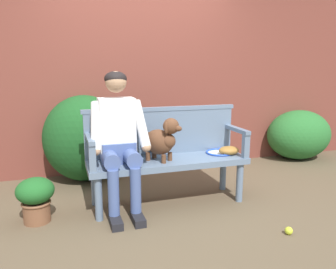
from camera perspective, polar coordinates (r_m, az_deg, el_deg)
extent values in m
plane|color=brown|center=(3.49, 0.00, -11.70)|extent=(40.00, 40.00, 0.00)
cube|color=brown|center=(4.56, -5.47, 10.69)|extent=(8.00, 0.30, 2.63)
ellipsoid|color=#194C1E|center=(4.16, -14.16, -0.61)|extent=(0.99, 0.92, 1.05)
ellipsoid|color=#286B2D|center=(5.39, 21.64, -0.03)|extent=(0.99, 0.77, 0.75)
cube|color=slate|center=(3.34, 0.00, -4.71)|extent=(1.60, 0.49, 0.06)
cylinder|color=slate|center=(3.11, -11.89, -10.84)|extent=(0.07, 0.07, 0.41)
cylinder|color=slate|center=(3.53, 12.25, -8.08)|extent=(0.07, 0.07, 0.41)
cylinder|color=slate|center=(3.45, -12.56, -8.57)|extent=(0.07, 0.07, 0.41)
cylinder|color=slate|center=(3.84, 9.49, -6.38)|extent=(0.07, 0.07, 0.41)
cube|color=slate|center=(3.48, -1.09, 0.35)|extent=(1.60, 0.05, 0.46)
cube|color=slate|center=(3.44, -1.10, 4.44)|extent=(1.64, 0.06, 0.04)
cube|color=slate|center=(2.96, -12.93, -4.11)|extent=(0.06, 0.06, 0.24)
cube|color=slate|center=(3.13, -13.38, -0.67)|extent=(0.06, 0.49, 0.04)
cube|color=slate|center=(3.43, 13.27, -2.01)|extent=(0.06, 0.06, 0.24)
cube|color=slate|center=(3.57, 11.69, 0.90)|extent=(0.06, 0.49, 0.04)
cube|color=black|center=(3.04, -8.99, -14.73)|extent=(0.10, 0.24, 0.07)
cylinder|color=#475B93|center=(3.02, -9.38, -9.89)|extent=(0.10, 0.10, 0.42)
cylinder|color=#475B93|center=(3.08, -9.98, -4.15)|extent=(0.15, 0.32, 0.15)
cube|color=black|center=(3.08, -5.19, -14.34)|extent=(0.10, 0.24, 0.07)
cylinder|color=#475B93|center=(3.05, -5.61, -9.55)|extent=(0.10, 0.10, 0.42)
cylinder|color=#475B93|center=(3.11, -6.33, -3.88)|extent=(0.15, 0.32, 0.15)
cube|color=#475B93|center=(3.24, -8.63, -2.96)|extent=(0.32, 0.24, 0.20)
cube|color=white|center=(3.21, -8.83, 1.63)|extent=(0.34, 0.22, 0.52)
cylinder|color=white|center=(3.06, -12.37, 1.41)|extent=(0.14, 0.33, 0.45)
sphere|color=tan|center=(2.99, -12.36, -2.76)|extent=(0.09, 0.09, 0.09)
cylinder|color=white|center=(3.13, -4.70, 1.85)|extent=(0.14, 0.33, 0.45)
sphere|color=tan|center=(3.06, -3.77, -2.17)|extent=(0.09, 0.09, 0.09)
sphere|color=tan|center=(3.14, -9.00, 8.95)|extent=(0.20, 0.20, 0.20)
ellipsoid|color=black|center=(3.15, -9.05, 9.50)|extent=(0.21, 0.21, 0.14)
cylinder|color=brown|center=(3.17, -0.75, -4.25)|extent=(0.05, 0.05, 0.08)
cylinder|color=brown|center=(3.26, 0.33, -3.80)|extent=(0.05, 0.05, 0.08)
cylinder|color=brown|center=(3.27, -3.49, -3.78)|extent=(0.05, 0.05, 0.08)
cylinder|color=brown|center=(3.36, -2.38, -3.36)|extent=(0.05, 0.05, 0.08)
ellipsoid|color=brown|center=(3.23, -1.60, -1.29)|extent=(0.36, 0.37, 0.25)
sphere|color=brown|center=(3.17, 0.03, -1.15)|extent=(0.14, 0.14, 0.14)
sphere|color=brown|center=(3.12, 0.52, 1.46)|extent=(0.15, 0.15, 0.15)
ellipsoid|color=brown|center=(3.09, 1.62, 1.06)|extent=(0.11, 0.11, 0.06)
ellipsoid|color=brown|center=(3.08, -0.28, 1.11)|extent=(0.06, 0.06, 0.11)
ellipsoid|color=brown|center=(3.19, 0.97, 1.47)|extent=(0.06, 0.06, 0.11)
sphere|color=brown|center=(3.30, -3.73, -0.15)|extent=(0.07, 0.07, 0.07)
torus|color=blue|center=(3.59, 8.86, -3.05)|extent=(0.39, 0.39, 0.02)
cylinder|color=silver|center=(3.59, 8.85, -3.16)|extent=(0.25, 0.25, 0.00)
cube|color=blue|center=(3.75, 8.94, -2.37)|extent=(0.06, 0.08, 0.02)
cylinder|color=black|center=(3.88, 9.01, -1.88)|extent=(0.13, 0.21, 0.03)
ellipsoid|color=#9E6B2D|center=(3.54, 10.45, -2.73)|extent=(0.23, 0.18, 0.09)
sphere|color=#CCDB33|center=(3.05, 20.13, -15.33)|extent=(0.07, 0.07, 0.07)
cylinder|color=brown|center=(3.28, -21.70, -12.36)|extent=(0.23, 0.23, 0.18)
torus|color=brown|center=(3.25, -21.82, -10.89)|extent=(0.26, 0.26, 0.02)
ellipsoid|color=#1E5B23|center=(3.21, -21.97, -8.97)|extent=(0.33, 0.33, 0.23)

